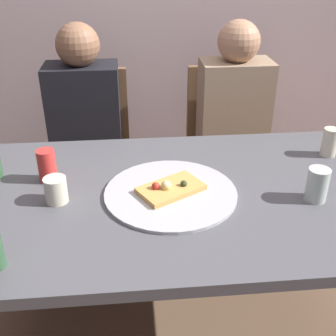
{
  "coord_description": "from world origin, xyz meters",
  "views": [
    {
      "loc": [
        -0.14,
        -1.24,
        1.5
      ],
      "look_at": [
        -0.02,
        0.08,
        0.77
      ],
      "focal_mm": 44.61,
      "sensor_mm": 36.0,
      "label": 1
    }
  ],
  "objects_px": {
    "pizza_tray": "(171,193)",
    "wine_glass": "(330,142)",
    "tumbler_near": "(56,190)",
    "chair_left": "(89,145)",
    "chair_right": "(228,139)",
    "guest_in_beanie": "(236,129)",
    "dining_table": "(175,209)",
    "pizza_slice_last": "(170,188)",
    "soda_can": "(47,166)",
    "guest_in_sweater": "(85,135)",
    "tumbler_far": "(317,185)"
  },
  "relations": [
    {
      "from": "pizza_tray",
      "to": "wine_glass",
      "type": "distance_m",
      "value": 0.71
    },
    {
      "from": "tumbler_near",
      "to": "chair_left",
      "type": "xyz_separation_m",
      "value": [
        0.03,
        0.88,
        -0.25
      ]
    },
    {
      "from": "chair_right",
      "to": "guest_in_beanie",
      "type": "xyz_separation_m",
      "value": [
        0.0,
        -0.15,
        0.13
      ]
    },
    {
      "from": "dining_table",
      "to": "pizza_slice_last",
      "type": "height_order",
      "value": "pizza_slice_last"
    },
    {
      "from": "pizza_slice_last",
      "to": "soda_can",
      "type": "height_order",
      "value": "soda_can"
    },
    {
      "from": "pizza_slice_last",
      "to": "chair_left",
      "type": "relative_size",
      "value": 0.28
    },
    {
      "from": "guest_in_sweater",
      "to": "soda_can",
      "type": "bearing_deg",
      "value": 82.69
    },
    {
      "from": "dining_table",
      "to": "tumbler_far",
      "type": "distance_m",
      "value": 0.5
    },
    {
      "from": "wine_glass",
      "to": "chair_right",
      "type": "xyz_separation_m",
      "value": [
        -0.26,
        0.64,
        -0.27
      ]
    },
    {
      "from": "chair_left",
      "to": "guest_in_beanie",
      "type": "relative_size",
      "value": 0.77
    },
    {
      "from": "dining_table",
      "to": "tumbler_near",
      "type": "xyz_separation_m",
      "value": [
        -0.4,
        -0.02,
        0.12
      ]
    },
    {
      "from": "tumbler_near",
      "to": "soda_can",
      "type": "height_order",
      "value": "soda_can"
    },
    {
      "from": "dining_table",
      "to": "tumbler_far",
      "type": "relative_size",
      "value": 12.86
    },
    {
      "from": "guest_in_beanie",
      "to": "chair_left",
      "type": "bearing_deg",
      "value": -11.04
    },
    {
      "from": "guest_in_beanie",
      "to": "guest_in_sweater",
      "type": "bearing_deg",
      "value": 0.0
    },
    {
      "from": "pizza_slice_last",
      "to": "guest_in_sweater",
      "type": "distance_m",
      "value": 0.81
    },
    {
      "from": "chair_left",
      "to": "pizza_slice_last",
      "type": "bearing_deg",
      "value": 112.45
    },
    {
      "from": "pizza_slice_last",
      "to": "chair_right",
      "type": "distance_m",
      "value": 0.99
    },
    {
      "from": "guest_in_beanie",
      "to": "tumbler_far",
      "type": "bearing_deg",
      "value": 95.11
    },
    {
      "from": "dining_table",
      "to": "guest_in_beanie",
      "type": "height_order",
      "value": "guest_in_beanie"
    },
    {
      "from": "soda_can",
      "to": "chair_right",
      "type": "height_order",
      "value": "chair_right"
    },
    {
      "from": "pizza_slice_last",
      "to": "guest_in_sweater",
      "type": "relative_size",
      "value": 0.22
    },
    {
      "from": "wine_glass",
      "to": "dining_table",
      "type": "bearing_deg",
      "value": -161.14
    },
    {
      "from": "pizza_slice_last",
      "to": "tumbler_far",
      "type": "height_order",
      "value": "tumbler_far"
    },
    {
      "from": "tumbler_near",
      "to": "chair_left",
      "type": "distance_m",
      "value": 0.92
    },
    {
      "from": "chair_left",
      "to": "dining_table",
      "type": "bearing_deg",
      "value": 113.72
    },
    {
      "from": "pizza_tray",
      "to": "tumbler_far",
      "type": "relative_size",
      "value": 3.94
    },
    {
      "from": "dining_table",
      "to": "guest_in_sweater",
      "type": "height_order",
      "value": "guest_in_sweater"
    },
    {
      "from": "tumbler_near",
      "to": "chair_left",
      "type": "relative_size",
      "value": 0.1
    },
    {
      "from": "dining_table",
      "to": "chair_right",
      "type": "height_order",
      "value": "chair_right"
    },
    {
      "from": "tumbler_far",
      "to": "chair_right",
      "type": "relative_size",
      "value": 0.13
    },
    {
      "from": "pizza_tray",
      "to": "tumbler_far",
      "type": "bearing_deg",
      "value": -9.05
    },
    {
      "from": "pizza_slice_last",
      "to": "tumbler_near",
      "type": "distance_m",
      "value": 0.39
    },
    {
      "from": "dining_table",
      "to": "wine_glass",
      "type": "bearing_deg",
      "value": 18.86
    },
    {
      "from": "pizza_slice_last",
      "to": "soda_can",
      "type": "relative_size",
      "value": 2.09
    },
    {
      "from": "dining_table",
      "to": "pizza_tray",
      "type": "relative_size",
      "value": 3.26
    },
    {
      "from": "chair_left",
      "to": "guest_in_sweater",
      "type": "relative_size",
      "value": 0.77
    },
    {
      "from": "tumbler_near",
      "to": "guest_in_beanie",
      "type": "height_order",
      "value": "guest_in_beanie"
    },
    {
      "from": "soda_can",
      "to": "guest_in_sweater",
      "type": "xyz_separation_m",
      "value": [
        0.08,
        0.58,
        -0.14
      ]
    },
    {
      "from": "pizza_tray",
      "to": "chair_left",
      "type": "distance_m",
      "value": 0.97
    },
    {
      "from": "pizza_slice_last",
      "to": "dining_table",
      "type": "bearing_deg",
      "value": 37.49
    },
    {
      "from": "dining_table",
      "to": "guest_in_sweater",
      "type": "bearing_deg",
      "value": 118.07
    },
    {
      "from": "pizza_tray",
      "to": "tumbler_near",
      "type": "xyz_separation_m",
      "value": [
        -0.39,
        -0.01,
        0.04
      ]
    },
    {
      "from": "chair_right",
      "to": "guest_in_beanie",
      "type": "height_order",
      "value": "guest_in_beanie"
    },
    {
      "from": "dining_table",
      "to": "tumbler_near",
      "type": "bearing_deg",
      "value": -176.82
    },
    {
      "from": "tumbler_far",
      "to": "guest_in_beanie",
      "type": "distance_m",
      "value": 0.82
    },
    {
      "from": "pizza_tray",
      "to": "wine_glass",
      "type": "xyz_separation_m",
      "value": [
        0.67,
        0.24,
        0.05
      ]
    },
    {
      "from": "wine_glass",
      "to": "guest_in_sweater",
      "type": "height_order",
      "value": "guest_in_sweater"
    },
    {
      "from": "tumbler_far",
      "to": "tumbler_near",
      "type": "bearing_deg",
      "value": 175.37
    },
    {
      "from": "dining_table",
      "to": "tumbler_near",
      "type": "height_order",
      "value": "tumbler_near"
    }
  ]
}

